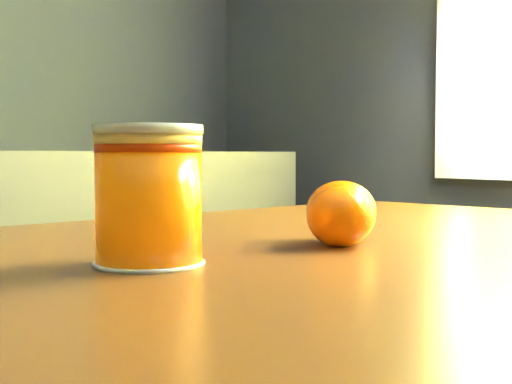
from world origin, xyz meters
TOP-DOWN VIEW (x-y plane):
  - table at (0.90, 0.23)m, footprint 1.18×0.91m
  - juice_glass at (0.69, 0.21)m, footprint 0.08×0.08m
  - orange_front at (0.89, 0.21)m, footprint 0.08×0.08m
  - orange_back at (0.91, 0.24)m, footprint 0.08×0.08m

SIDE VIEW (x-z plane):
  - table at x=0.90m, z-range 0.30..1.11m
  - orange_front at x=0.89m, z-range 0.81..0.86m
  - orange_back at x=0.91m, z-range 0.81..0.87m
  - juice_glass at x=0.69m, z-range 0.81..0.91m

